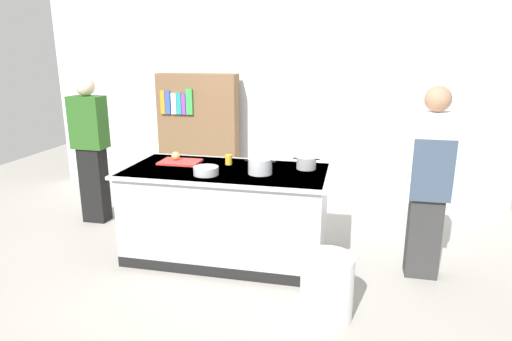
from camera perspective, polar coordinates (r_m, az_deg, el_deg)
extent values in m
plane|color=#9E9991|center=(4.54, -3.70, -10.87)|extent=(10.00, 10.00, 0.00)
cube|color=silver|center=(6.14, 1.63, 10.61)|extent=(6.40, 0.12, 3.00)
cube|color=#B7BABF|center=(4.36, -3.80, -5.56)|extent=(1.90, 0.90, 0.90)
cube|color=#B7BABF|center=(4.23, -3.90, -0.05)|extent=(1.98, 0.98, 0.03)
cube|color=black|center=(4.14, -5.51, -12.94)|extent=(1.90, 0.01, 0.10)
cube|color=red|center=(4.52, -9.79, 1.10)|extent=(0.40, 0.28, 0.02)
sphere|color=tan|center=(4.56, -10.35, 1.88)|extent=(0.09, 0.09, 0.09)
cylinder|color=#B7BABF|center=(4.05, 0.54, 0.57)|extent=(0.22, 0.22, 0.14)
cube|color=black|center=(4.06, -1.19, 1.36)|extent=(0.04, 0.02, 0.01)
cube|color=black|center=(4.01, 2.29, 1.17)|extent=(0.04, 0.02, 0.01)
cylinder|color=#99999E|center=(4.25, 6.51, 0.97)|extent=(0.19, 0.19, 0.12)
cube|color=black|center=(4.25, 5.08, 1.58)|extent=(0.04, 0.02, 0.01)
cube|color=black|center=(4.23, 7.99, 1.42)|extent=(0.04, 0.02, 0.01)
cylinder|color=#B7BABF|center=(4.05, -6.49, -0.03)|extent=(0.23, 0.23, 0.08)
cylinder|color=yellow|center=(4.39, -3.56, 1.41)|extent=(0.07, 0.07, 0.10)
cylinder|color=white|center=(3.53, 9.13, -14.60)|extent=(0.41, 0.41, 0.51)
cube|color=#323232|center=(4.27, 20.89, -7.06)|extent=(0.28, 0.20, 0.90)
cube|color=white|center=(4.06, 21.89, 2.80)|extent=(0.38, 0.24, 0.60)
sphere|color=#A87A5B|center=(4.00, 22.48, 8.54)|extent=(0.22, 0.22, 0.22)
cube|color=#38475B|center=(3.98, 21.90, -0.11)|extent=(0.34, 0.02, 0.54)
cube|color=black|center=(5.60, -20.13, -1.74)|extent=(0.28, 0.20, 0.90)
cube|color=#28591E|center=(5.44, -20.85, 5.84)|extent=(0.38, 0.24, 0.60)
sphere|color=beige|center=(5.40, -21.27, 10.12)|extent=(0.22, 0.22, 0.22)
cube|color=brown|center=(6.19, -7.37, 4.45)|extent=(1.10, 0.28, 1.70)
cube|color=orange|center=(6.13, -11.95, 8.64)|extent=(0.06, 0.03, 0.31)
cube|color=#3351B7|center=(6.11, -11.33, 8.63)|extent=(0.07, 0.03, 0.31)
cube|color=white|center=(6.07, -10.58, 8.49)|extent=(0.07, 0.03, 0.28)
cube|color=teal|center=(6.04, -9.92, 8.52)|extent=(0.06, 0.03, 0.29)
cube|color=purple|center=(6.02, -9.34, 8.47)|extent=(0.05, 0.03, 0.28)
cube|color=green|center=(5.99, -8.63, 8.77)|extent=(0.09, 0.03, 0.34)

